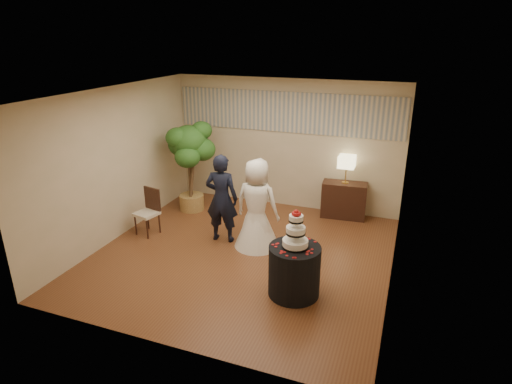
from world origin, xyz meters
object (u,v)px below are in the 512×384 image
at_px(wedding_cake, 296,229).
at_px(ficus_tree, 190,166).
at_px(cake_table, 294,271).
at_px(console, 344,200).
at_px(side_chair, 146,212).
at_px(groom, 222,198).
at_px(table_lamp, 346,170).
at_px(bride, 257,204).

bearing_deg(wedding_cake, ficus_tree, 141.83).
xyz_separation_m(cake_table, wedding_cake, (0.00, 0.00, 0.68)).
bearing_deg(console, cake_table, -98.53).
bearing_deg(console, ficus_tree, -171.40).
distance_m(wedding_cake, side_chair, 3.41).
distance_m(groom, wedding_cake, 2.16).
xyz_separation_m(console, side_chair, (-3.41, -2.14, 0.07)).
relative_size(cake_table, console, 0.86).
relative_size(table_lamp, ficus_tree, 0.29).
relative_size(wedding_cake, side_chair, 0.65).
bearing_deg(cake_table, console, 86.30).
distance_m(table_lamp, ficus_tree, 3.28).
relative_size(cake_table, side_chair, 0.88).
bearing_deg(side_chair, ficus_tree, 94.15).
bearing_deg(ficus_tree, side_chair, -98.86).
height_order(groom, cake_table, groom).
bearing_deg(cake_table, table_lamp, 86.30).
height_order(cake_table, ficus_tree, ficus_tree).
bearing_deg(ficus_tree, table_lamp, 13.43).
bearing_deg(console, groom, -141.00).
bearing_deg(ficus_tree, console, 13.43).
relative_size(groom, wedding_cake, 2.86).
bearing_deg(wedding_cake, bride, 130.08).
xyz_separation_m(groom, ficus_tree, (-1.25, 1.10, 0.16)).
bearing_deg(groom, side_chair, 5.15).
distance_m(bride, wedding_cake, 1.66).
xyz_separation_m(bride, wedding_cake, (1.05, -1.25, 0.25)).
bearing_deg(side_chair, cake_table, -3.88).
relative_size(wedding_cake, console, 0.64).
height_order(groom, ficus_tree, ficus_tree).
bearing_deg(console, table_lamp, 0.00).
bearing_deg(side_chair, console, 45.15).
distance_m(table_lamp, side_chair, 4.07).
height_order(bride, ficus_tree, ficus_tree).
xyz_separation_m(bride, ficus_tree, (-1.94, 1.10, 0.17)).
relative_size(bride, wedding_cake, 2.83).
height_order(groom, side_chair, groom).
xyz_separation_m(bride, table_lamp, (1.26, 1.86, 0.22)).
distance_m(cake_table, wedding_cake, 0.68).
distance_m(cake_table, table_lamp, 3.19).
distance_m(wedding_cake, console, 3.20).
relative_size(ficus_tree, side_chair, 2.21).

